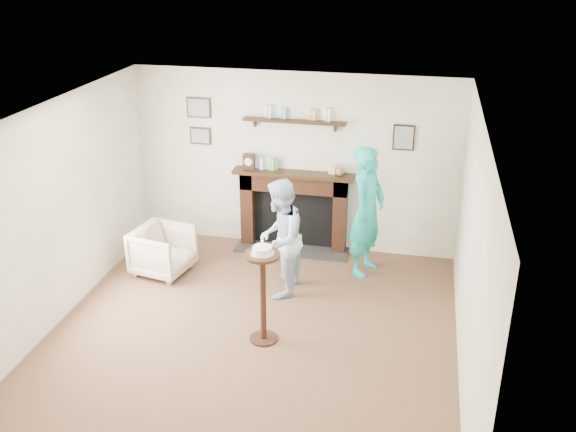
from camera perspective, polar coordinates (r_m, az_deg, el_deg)
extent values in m
plane|color=brown|center=(7.23, -3.50, -10.99)|extent=(5.00, 5.00, 0.00)
cube|color=beige|center=(8.86, 0.63, 4.79)|extent=(4.50, 0.04, 2.50)
cube|color=beige|center=(7.50, -20.54, -0.33)|extent=(0.04, 5.00, 2.50)
cube|color=beige|center=(6.41, 16.02, -3.77)|extent=(0.04, 5.00, 2.50)
cube|color=silver|center=(6.17, -4.07, 8.52)|extent=(4.50, 5.00, 0.04)
cube|color=black|center=(9.16, -3.56, 0.72)|extent=(0.18, 0.20, 1.10)
cube|color=black|center=(8.92, 4.63, 0.02)|extent=(0.18, 0.20, 1.10)
cube|color=black|center=(8.86, 0.49, 2.93)|extent=(1.50, 0.20, 0.24)
cube|color=black|center=(9.13, 0.57, -0.15)|extent=(1.14, 0.06, 0.86)
cube|color=#2D2A28|center=(9.14, 0.31, -3.00)|extent=(1.60, 0.44, 0.03)
cube|color=black|center=(8.78, 0.45, 3.75)|extent=(1.68, 0.26, 0.05)
cube|color=black|center=(8.62, 0.54, 8.42)|extent=(1.40, 0.15, 0.03)
cube|color=black|center=(9.01, -7.93, 9.52)|extent=(0.34, 0.03, 0.28)
cube|color=black|center=(9.11, -7.79, 7.08)|extent=(0.30, 0.03, 0.24)
cube|color=black|center=(8.55, 10.25, 6.88)|extent=(0.28, 0.03, 0.34)
cube|color=black|center=(8.88, -3.48, 4.85)|extent=(0.16, 0.09, 0.22)
cylinder|color=silver|center=(8.83, -3.56, 4.82)|extent=(0.11, 0.01, 0.11)
sphere|color=green|center=(8.65, 4.62, 3.97)|extent=(0.12, 0.12, 0.12)
imported|color=tan|center=(8.73, -10.91, -4.90)|extent=(0.81, 0.80, 0.63)
imported|color=silver|center=(8.11, -0.70, -6.79)|extent=(0.60, 0.75, 1.49)
imported|color=#21AABD|center=(8.67, 6.78, -4.83)|extent=(0.59, 0.73, 1.72)
cylinder|color=black|center=(7.24, -2.16, -10.80)|extent=(0.31, 0.31, 0.02)
cylinder|color=black|center=(6.96, -2.23, -7.30)|extent=(0.07, 0.07, 1.01)
cylinder|color=black|center=(6.71, -2.30, -3.49)|extent=(0.38, 0.38, 0.03)
cylinder|color=silver|center=(6.70, -2.30, -3.33)|extent=(0.26, 0.26, 0.01)
cylinder|color=silver|center=(6.69, -2.31, -3.03)|extent=(0.20, 0.20, 0.07)
cylinder|color=#FFEBA1|center=(6.66, -2.31, -2.53)|extent=(0.01, 0.01, 0.06)
sphere|color=orange|center=(6.64, -2.32, -2.24)|extent=(0.02, 0.02, 0.02)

